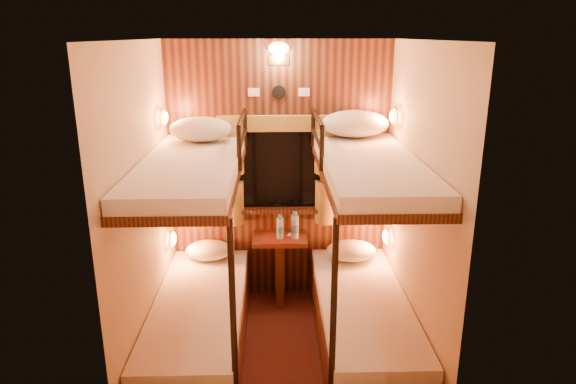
{
  "coord_description": "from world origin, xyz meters",
  "views": [
    {
      "loc": [
        -0.05,
        -3.54,
        2.44
      ],
      "look_at": [
        0.06,
        0.15,
        1.3
      ],
      "focal_mm": 32.0,
      "sensor_mm": 36.0,
      "label": 1
    }
  ],
  "objects_px": {
    "bunk_right": "(364,285)",
    "bottle_right": "(295,227)",
    "bunk_left": "(198,287)",
    "table": "(280,260)",
    "bottle_left": "(280,228)"
  },
  "relations": [
    {
      "from": "bunk_right",
      "to": "bottle_right",
      "type": "bearing_deg",
      "value": 124.17
    },
    {
      "from": "bunk_left",
      "to": "bottle_right",
      "type": "xyz_separation_m",
      "value": [
        0.78,
        0.75,
        0.2
      ]
    },
    {
      "from": "table",
      "to": "bottle_right",
      "type": "height_order",
      "value": "bottle_right"
    },
    {
      "from": "bunk_right",
      "to": "table",
      "type": "height_order",
      "value": "bunk_right"
    },
    {
      "from": "bunk_right",
      "to": "bottle_right",
      "type": "distance_m",
      "value": 0.93
    },
    {
      "from": "table",
      "to": "bottle_left",
      "type": "distance_m",
      "value": 0.34
    },
    {
      "from": "bunk_left",
      "to": "bottle_right",
      "type": "bearing_deg",
      "value": 43.81
    },
    {
      "from": "bunk_left",
      "to": "bunk_right",
      "type": "relative_size",
      "value": 1.0
    },
    {
      "from": "bunk_left",
      "to": "bunk_right",
      "type": "bearing_deg",
      "value": 0.0
    },
    {
      "from": "bunk_left",
      "to": "bottle_left",
      "type": "relative_size",
      "value": 8.2
    },
    {
      "from": "bunk_left",
      "to": "table",
      "type": "height_order",
      "value": "bunk_left"
    },
    {
      "from": "bottle_left",
      "to": "bunk_left",
      "type": "bearing_deg",
      "value": -131.19
    },
    {
      "from": "bunk_left",
      "to": "table",
      "type": "bearing_deg",
      "value": 50.33
    },
    {
      "from": "bunk_left",
      "to": "bottle_right",
      "type": "distance_m",
      "value": 1.11
    },
    {
      "from": "bottle_left",
      "to": "bottle_right",
      "type": "xyz_separation_m",
      "value": [
        0.13,
        0.01,
        0.01
      ]
    }
  ]
}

